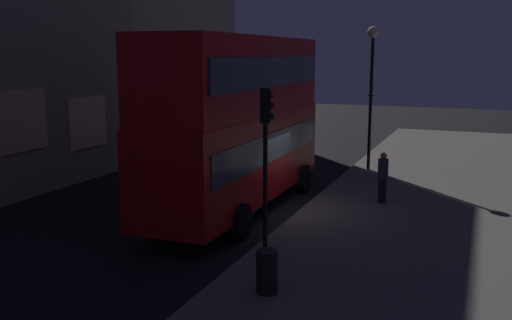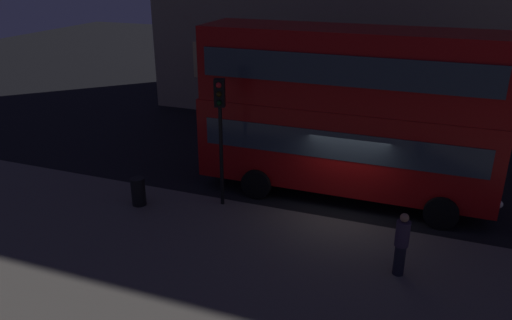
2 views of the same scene
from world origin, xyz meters
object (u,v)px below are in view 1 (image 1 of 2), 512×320
street_lamp (372,69)px  traffic_light_far_side (251,104)px  traffic_light_near_kerb (266,135)px  pedestrian (383,177)px  double_decker_bus (238,117)px  litter_bin (267,272)px

street_lamp → traffic_light_far_side: bearing=80.6°
traffic_light_near_kerb → pedestrian: traffic_light_near_kerb is taller
traffic_light_near_kerb → street_lamp: size_ratio=0.68×
double_decker_bus → traffic_light_near_kerb: (-3.43, -2.29, -0.02)m
traffic_light_far_side → traffic_light_near_kerb: bearing=39.2°
double_decker_bus → street_lamp: 8.36m
street_lamp → pedestrian: bearing=-164.3°
litter_bin → traffic_light_near_kerb: bearing=21.7°
pedestrian → traffic_light_far_side: bearing=-51.5°
traffic_light_far_side → street_lamp: 6.29m
double_decker_bus → litter_bin: 7.26m
traffic_light_far_side → litter_bin: traffic_light_far_side is taller
traffic_light_near_kerb → litter_bin: (-2.52, -1.00, -2.51)m
double_decker_bus → street_lamp: bearing=-19.8°
double_decker_bus → pedestrian: double_decker_bus is taller
traffic_light_near_kerb → traffic_light_far_side: size_ratio=1.11×
traffic_light_near_kerb → pedestrian: 6.47m
traffic_light_near_kerb → street_lamp: street_lamp is taller
pedestrian → street_lamp: bearing=-85.2°
traffic_light_far_side → litter_bin: 16.23m
traffic_light_near_kerb → traffic_light_far_side: traffic_light_near_kerb is taller
double_decker_bus → litter_bin: bearing=-151.4°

